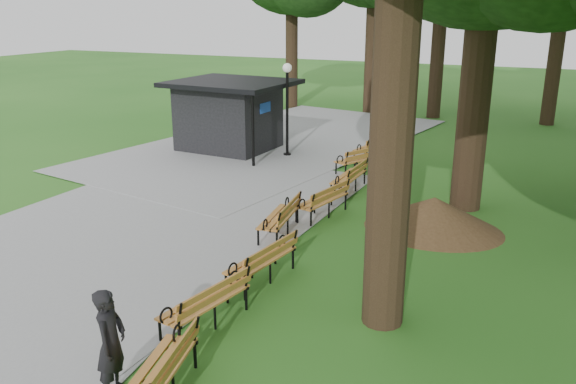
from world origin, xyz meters
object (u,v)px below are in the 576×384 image
at_px(bench_3, 205,302).
at_px(bench_9, 371,147).
at_px(lamp_post, 287,90).
at_px(bench_6, 322,200).
at_px(bench_8, 360,159).
at_px(kiosk, 229,115).
at_px(dirt_mound, 434,213).
at_px(bench_2, 157,372).
at_px(bench_4, 261,260).
at_px(person, 111,343).
at_px(bench_7, 349,177).
at_px(bench_5, 279,218).

bearing_deg(bench_3, bench_9, -165.32).
xyz_separation_m(lamp_post, bench_6, (3.46, -5.46, -1.92)).
xyz_separation_m(bench_8, bench_9, (-0.18, 1.84, 0.00)).
xyz_separation_m(kiosk, dirt_mound, (8.69, -5.27, -0.89)).
bearing_deg(bench_2, bench_4, 173.53).
relative_size(person, bench_8, 0.84).
xyz_separation_m(bench_7, bench_8, (-0.35, 2.12, 0.00)).
height_order(bench_4, bench_5, same).
distance_m(kiosk, bench_8, 5.65).
height_order(kiosk, bench_8, kiosk).
distance_m(person, bench_2, 0.74).
bearing_deg(lamp_post, bench_8, -18.59).
xyz_separation_m(kiosk, bench_9, (5.30, 0.75, -0.86)).
height_order(person, bench_5, person).
distance_m(kiosk, bench_6, 8.13).
relative_size(bench_4, bench_6, 1.00).
height_order(kiosk, lamp_post, lamp_post).
bearing_deg(bench_7, bench_5, -4.68).
bearing_deg(kiosk, bench_6, -39.37).
distance_m(person, bench_8, 12.45).
bearing_deg(bench_7, bench_6, 2.56).
distance_m(dirt_mound, bench_9, 6.91).
bearing_deg(dirt_mound, bench_2, -104.68).
height_order(kiosk, bench_5, kiosk).
bearing_deg(lamp_post, bench_9, 15.99).
xyz_separation_m(kiosk, lamp_post, (2.43, -0.07, 1.06)).
relative_size(person, bench_9, 0.84).
height_order(lamp_post, bench_9, lamp_post).
height_order(lamp_post, dirt_mound, lamp_post).
distance_m(lamp_post, bench_5, 7.94).
bearing_deg(person, bench_2, -94.49).
distance_m(person, bench_9, 14.30).
relative_size(bench_3, bench_5, 1.00).
height_order(dirt_mound, bench_8, bench_8).
bearing_deg(bench_3, kiosk, -140.97).
relative_size(person, bench_7, 0.84).
height_order(bench_2, bench_7, same).
height_order(bench_2, bench_6, same).
bearing_deg(bench_5, bench_7, 167.18).
xyz_separation_m(person, bench_6, (-0.03, 7.99, -0.36)).
distance_m(bench_6, bench_9, 6.31).
xyz_separation_m(person, bench_7, (-0.10, 10.31, -0.36)).
relative_size(lamp_post, dirt_mound, 1.18).
bearing_deg(bench_7, bench_9, -171.64).
relative_size(bench_5, bench_7, 1.00).
bearing_deg(lamp_post, bench_4, -68.41).
distance_m(person, bench_6, 8.00).
bearing_deg(bench_2, bench_8, 172.79).
bearing_deg(bench_7, kiosk, -118.07).
height_order(lamp_post, bench_7, lamp_post).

